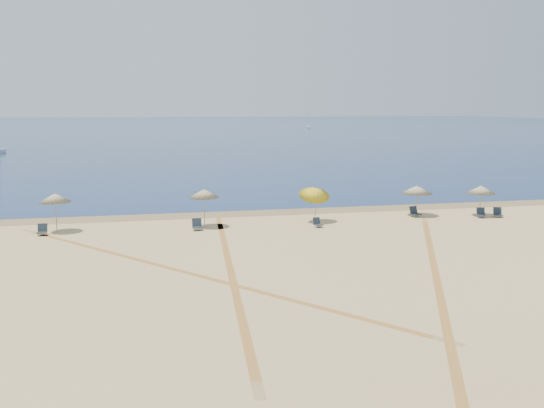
{
  "coord_description": "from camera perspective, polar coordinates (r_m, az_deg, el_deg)",
  "views": [
    {
      "loc": [
        -8.01,
        -18.19,
        7.86
      ],
      "look_at": [
        0.0,
        20.0,
        1.3
      ],
      "focal_mm": 38.45,
      "sensor_mm": 36.0,
      "label": 1
    }
  ],
  "objects": [
    {
      "name": "ground",
      "position": [
        21.38,
        11.33,
        -12.23
      ],
      "size": [
        160.0,
        160.0,
        0.0
      ],
      "primitive_type": "plane",
      "color": "tan",
      "rests_on": "ground"
    },
    {
      "name": "ocean",
      "position": [
        243.45,
        -10.04,
        7.55
      ],
      "size": [
        500.0,
        500.0,
        0.0
      ],
      "primitive_type": "plane",
      "color": "#0C2151",
      "rests_on": "ground"
    },
    {
      "name": "wet_sand",
      "position": [
        43.66,
        -1.08,
        -0.83
      ],
      "size": [
        500.0,
        500.0,
        0.0
      ],
      "primitive_type": "plane",
      "color": "olive",
      "rests_on": "ground"
    },
    {
      "name": "umbrella_1",
      "position": [
        39.09,
        -20.48,
        0.58
      ],
      "size": [
        1.95,
        1.95,
        2.52
      ],
      "color": "gray",
      "rests_on": "ground"
    },
    {
      "name": "umbrella_2",
      "position": [
        38.41,
        -6.67,
        1.04
      ],
      "size": [
        2.03,
        2.03,
        2.57
      ],
      "color": "gray",
      "rests_on": "ground"
    },
    {
      "name": "umbrella_3",
      "position": [
        39.81,
        4.2,
        1.19
      ],
      "size": [
        2.1,
        2.15,
        2.79
      ],
      "color": "gray",
      "rests_on": "ground"
    },
    {
      "name": "umbrella_4",
      "position": [
        43.45,
        14.0,
        1.38
      ],
      "size": [
        2.27,
        2.27,
        2.25
      ],
      "color": "gray",
      "rests_on": "ground"
    },
    {
      "name": "umbrella_5",
      "position": [
        44.69,
        19.78,
        1.34
      ],
      "size": [
        2.08,
        2.09,
        2.26
      ],
      "color": "gray",
      "rests_on": "ground"
    },
    {
      "name": "chair_2",
      "position": [
        38.7,
        -21.58,
        -2.4
      ],
      "size": [
        0.58,
        0.68,
        0.69
      ],
      "rotation": [
        0.0,
        0.0,
        0.01
      ],
      "color": "black",
      "rests_on": "ground"
    },
    {
      "name": "chair_3",
      "position": [
        37.77,
        -7.35,
        -2.05
      ],
      "size": [
        0.63,
        0.73,
        0.73
      ],
      "rotation": [
        0.0,
        0.0,
        0.04
      ],
      "color": "black",
      "rests_on": "ground"
    },
    {
      "name": "chair_4",
      "position": [
        38.49,
        4.48,
        -1.86
      ],
      "size": [
        0.66,
        0.72,
        0.62
      ],
      "rotation": [
        0.0,
        0.0,
        0.27
      ],
      "color": "black",
      "rests_on": "ground"
    },
    {
      "name": "chair_5",
      "position": [
        43.17,
        13.8,
        -0.78
      ],
      "size": [
        0.77,
        0.85,
        0.74
      ],
      "rotation": [
        0.0,
        0.0,
        0.23
      ],
      "color": "black",
      "rests_on": "ground"
    },
    {
      "name": "chair_6",
      "position": [
        44.23,
        19.8,
        -0.86
      ],
      "size": [
        0.73,
        0.8,
        0.7
      ],
      "rotation": [
        0.0,
        0.0,
        -0.24
      ],
      "color": "black",
      "rests_on": "ground"
    },
    {
      "name": "chair_7",
      "position": [
        44.83,
        21.23,
        -0.81
      ],
      "size": [
        0.78,
        0.84,
        0.69
      ],
      "rotation": [
        0.0,
        0.0,
        -0.38
      ],
      "color": "black",
      "rests_on": "ground"
    },
    {
      "name": "sailboat_1",
      "position": [
        216.68,
        3.62,
        7.96
      ],
      "size": [
        2.19,
        4.39,
        6.34
      ],
      "rotation": [
        0.0,
        0.0,
        -0.27
      ],
      "color": "white",
      "rests_on": "ocean"
    },
    {
      "name": "tire_tracks",
      "position": [
        28.69,
        0.39,
        -6.35
      ],
      "size": [
        50.73,
        42.99,
        0.0
      ],
      "color": "tan",
      "rests_on": "ground"
    }
  ]
}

